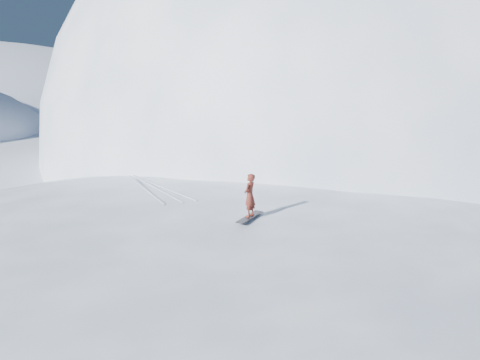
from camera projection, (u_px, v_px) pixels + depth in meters
The scene contains 8 objects.
ground at pixel (210, 282), 15.16m from camera, with size 400.00×400.00×0.00m, color white.
near_ridge at pixel (214, 249), 18.25m from camera, with size 36.00×28.00×4.80m, color white.
summit_peak at pixel (342, 151), 46.24m from camera, with size 60.00×56.00×56.00m, color white.
peak_shoulder at pixel (260, 167), 36.83m from camera, with size 28.00×24.00×18.00m, color white.
wind_bumps at pixel (182, 262), 16.94m from camera, with size 16.00×14.40×1.00m.
snowboard at pixel (250, 217), 14.66m from camera, with size 1.57×0.29×0.03m, color black.
snowboarder at pixel (250, 195), 14.50m from camera, with size 0.54×0.36×1.49m, color maroon.
board_tracks at pixel (154, 187), 18.98m from camera, with size 2.12×5.96×0.04m.
Camera 1 is at (-3.64, -13.60, 6.78)m, focal length 32.00 mm.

